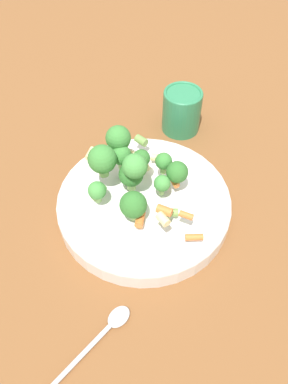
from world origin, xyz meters
The scene contains 5 objects.
ground_plane centered at (0.00, 0.00, 0.00)m, with size 3.00×3.00×0.00m, color brown.
bowl centered at (0.00, 0.00, 0.02)m, with size 0.29×0.29×0.04m.
pasta_salad centered at (-0.03, -0.01, 0.08)m, with size 0.25×0.16×0.09m.
cup centered at (-0.15, 0.18, 0.05)m, with size 0.08×0.08×0.09m.
spoon centered at (0.16, -0.17, 0.01)m, with size 0.07×0.19×0.01m.
Camera 1 is at (0.33, -0.20, 0.53)m, focal length 35.00 mm.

